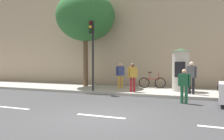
# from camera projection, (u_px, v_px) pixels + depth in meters

# --- Properties ---
(ground_plane) EXTENTS (80.00, 80.00, 0.00)m
(ground_plane) POSITION_uv_depth(u_px,v_px,m) (101.00, 116.00, 7.87)
(ground_plane) COLOR #38383A
(sidewalk_curb) EXTENTS (36.00, 4.00, 0.15)m
(sidewalk_curb) POSITION_uv_depth(u_px,v_px,m) (148.00, 91.00, 14.35)
(sidewalk_curb) COLOR #9E9B93
(sidewalk_curb) RESTS_ON ground_plane
(lane_markings) EXTENTS (25.80, 0.16, 0.01)m
(lane_markings) POSITION_uv_depth(u_px,v_px,m) (101.00, 116.00, 7.87)
(lane_markings) COLOR silver
(lane_markings) RESTS_ON ground_plane
(building_backdrop) EXTENTS (36.00, 5.00, 8.00)m
(building_backdrop) POSITION_uv_depth(u_px,v_px,m) (163.00, 37.00, 18.86)
(building_backdrop) COLOR tan
(building_backdrop) RESTS_ON ground_plane
(traffic_light) EXTENTS (0.24, 0.45, 4.19)m
(traffic_light) POSITION_uv_depth(u_px,v_px,m) (92.00, 44.00, 13.77)
(traffic_light) COLOR black
(traffic_light) RESTS_ON sidewalk_curb
(poster_column) EXTENTS (1.09, 1.09, 2.57)m
(poster_column) POSITION_uv_depth(u_px,v_px,m) (181.00, 69.00, 13.73)
(poster_column) COLOR #B2ADA3
(poster_column) RESTS_ON sidewalk_curb
(street_tree) EXTENTS (4.21, 4.21, 6.85)m
(street_tree) POSITION_uv_depth(u_px,v_px,m) (85.00, 16.00, 16.58)
(street_tree) COLOR brown
(street_tree) RESTS_ON sidewalk_curb
(pedestrian_with_backpack) EXTENTS (0.56, 0.32, 1.55)m
(pedestrian_with_backpack) POSITION_uv_depth(u_px,v_px,m) (184.00, 84.00, 10.34)
(pedestrian_with_backpack) COLOR #1E5938
(pedestrian_with_backpack) RESTS_ON ground_plane
(pedestrian_tallest) EXTENTS (0.57, 0.40, 1.75)m
(pedestrian_tallest) POSITION_uv_depth(u_px,v_px,m) (191.00, 75.00, 12.38)
(pedestrian_tallest) COLOR black
(pedestrian_tallest) RESTS_ON sidewalk_curb
(pedestrian_near_pole) EXTENTS (0.47, 0.54, 1.69)m
(pedestrian_near_pole) POSITION_uv_depth(u_px,v_px,m) (120.00, 73.00, 15.07)
(pedestrian_near_pole) COLOR #B78C33
(pedestrian_near_pole) RESTS_ON sidewalk_curb
(pedestrian_in_light_jacket) EXTENTS (0.48, 0.43, 1.67)m
(pedestrian_in_light_jacket) POSITION_uv_depth(u_px,v_px,m) (133.00, 75.00, 13.33)
(pedestrian_in_light_jacket) COLOR maroon
(pedestrian_in_light_jacket) RESTS_ON sidewalk_curb
(bicycle_leaning) EXTENTS (1.74, 0.46, 1.09)m
(bicycle_leaning) POSITION_uv_depth(u_px,v_px,m) (152.00, 82.00, 15.35)
(bicycle_leaning) COLOR black
(bicycle_leaning) RESTS_ON sidewalk_curb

